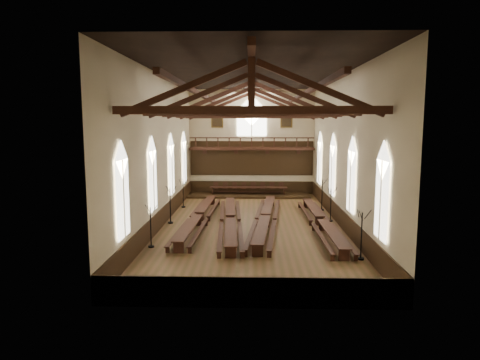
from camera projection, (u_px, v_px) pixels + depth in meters
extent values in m
plane|color=brown|center=(251.00, 225.00, 28.85)|extent=(26.00, 26.00, 0.00)
plane|color=beige|center=(252.00, 142.00, 41.05)|extent=(12.00, 0.00, 12.00)
plane|color=beige|center=(251.00, 176.00, 15.30)|extent=(12.00, 0.00, 12.00)
plane|color=beige|center=(161.00, 151.00, 28.34)|extent=(0.00, 26.00, 26.00)
plane|color=beige|center=(343.00, 151.00, 28.01)|extent=(0.00, 26.00, 26.00)
plane|color=black|center=(252.00, 74.00, 27.50)|extent=(26.00, 26.00, 0.00)
cube|color=black|center=(251.00, 187.00, 41.60)|extent=(11.90, 0.08, 1.20)
cube|color=black|center=(251.00, 292.00, 15.93)|extent=(11.90, 0.08, 1.20)
cube|color=black|center=(163.00, 216.00, 28.93)|extent=(0.08, 25.90, 1.20)
cube|color=black|center=(340.00, 217.00, 28.60)|extent=(0.08, 25.90, 1.20)
cube|color=white|center=(123.00, 199.00, 19.64)|extent=(0.05, 1.80, 3.60)
cube|color=white|center=(121.00, 160.00, 19.39)|extent=(0.05, 1.80, 1.80)
cylinder|color=beige|center=(124.00, 199.00, 19.64)|extent=(0.08, 0.08, 3.60)
cube|color=white|center=(153.00, 181.00, 25.58)|extent=(0.05, 1.80, 3.60)
cube|color=white|center=(152.00, 151.00, 25.34)|extent=(0.05, 1.80, 1.80)
cylinder|color=beige|center=(154.00, 181.00, 25.58)|extent=(0.08, 0.08, 3.60)
cube|color=white|center=(172.00, 170.00, 31.52)|extent=(0.05, 1.80, 3.60)
cube|color=white|center=(171.00, 146.00, 31.28)|extent=(0.05, 1.80, 1.80)
cylinder|color=beige|center=(172.00, 170.00, 31.52)|extent=(0.08, 0.08, 3.60)
cube|color=white|center=(184.00, 162.00, 37.47)|extent=(0.05, 1.80, 3.60)
cube|color=white|center=(184.00, 142.00, 37.22)|extent=(0.05, 1.80, 1.80)
cylinder|color=beige|center=(185.00, 162.00, 37.47)|extent=(0.08, 0.08, 3.60)
cube|color=white|center=(382.00, 200.00, 19.31)|extent=(0.05, 1.80, 3.60)
cube|color=white|center=(383.00, 161.00, 19.07)|extent=(0.05, 1.80, 1.80)
cylinder|color=beige|center=(381.00, 200.00, 19.31)|extent=(0.08, 0.08, 3.60)
cube|color=white|center=(351.00, 182.00, 25.25)|extent=(0.05, 1.80, 3.60)
cube|color=white|center=(352.00, 151.00, 25.01)|extent=(0.05, 1.80, 1.80)
cylinder|color=beige|center=(350.00, 182.00, 25.26)|extent=(0.08, 0.08, 3.60)
cube|color=white|center=(332.00, 170.00, 31.20)|extent=(0.05, 1.80, 3.60)
cube|color=white|center=(333.00, 146.00, 30.96)|extent=(0.05, 1.80, 1.80)
cylinder|color=beige|center=(332.00, 170.00, 31.20)|extent=(0.08, 0.08, 3.60)
cube|color=white|center=(319.00, 163.00, 37.14)|extent=(0.05, 1.80, 3.60)
cube|color=white|center=(320.00, 142.00, 36.90)|extent=(0.05, 1.80, 1.80)
cylinder|color=beige|center=(319.00, 163.00, 37.14)|extent=(0.08, 0.08, 3.60)
cube|color=white|center=(252.00, 123.00, 40.71)|extent=(2.80, 0.05, 2.40)
cube|color=white|center=(252.00, 110.00, 40.55)|extent=(2.80, 0.05, 2.80)
cylinder|color=beige|center=(252.00, 123.00, 40.67)|extent=(0.10, 0.10, 2.40)
cube|color=#3E1E13|center=(252.00, 149.00, 40.49)|extent=(11.80, 1.20, 0.20)
cube|color=black|center=(252.00, 158.00, 41.20)|extent=(11.80, 0.10, 3.30)
cube|color=#3E1E13|center=(252.00, 138.00, 39.81)|extent=(11.60, 0.12, 0.10)
cube|color=#3E1E13|center=(252.00, 147.00, 39.93)|extent=(11.60, 0.12, 0.10)
cube|color=#3E1E13|center=(205.00, 151.00, 41.04)|extent=(0.35, 0.40, 0.50)
cube|color=#3E1E13|center=(236.00, 151.00, 40.96)|extent=(0.35, 0.40, 0.50)
cube|color=#3E1E13|center=(267.00, 151.00, 40.88)|extent=(0.35, 0.40, 0.50)
cube|color=#3E1E13|center=(299.00, 151.00, 40.79)|extent=(0.35, 0.40, 0.50)
cube|color=brown|center=(217.00, 120.00, 40.77)|extent=(1.15, 0.06, 1.45)
cube|color=black|center=(217.00, 120.00, 40.73)|extent=(0.95, 0.04, 1.25)
cube|color=brown|center=(286.00, 120.00, 40.59)|extent=(1.15, 0.06, 1.45)
cube|color=black|center=(286.00, 120.00, 40.55)|extent=(0.95, 0.04, 1.25)
cube|color=#3E1E13|center=(251.00, 110.00, 17.95)|extent=(11.70, 0.35, 0.35)
cube|color=#3E1E13|center=(252.00, 79.00, 17.77)|extent=(0.30, 0.30, 2.40)
cube|color=#3E1E13|center=(183.00, 88.00, 17.90)|extent=(5.44, 0.26, 2.40)
cube|color=#3E1E13|center=(321.00, 88.00, 17.75)|extent=(5.44, 0.26, 2.40)
cube|color=#3E1E13|center=(252.00, 113.00, 22.90)|extent=(11.70, 0.35, 0.35)
cube|color=#3E1E13|center=(252.00, 88.00, 22.72)|extent=(0.30, 0.30, 2.40)
cube|color=#3E1E13|center=(198.00, 96.00, 22.86)|extent=(5.44, 0.26, 2.40)
cube|color=#3E1E13|center=(306.00, 96.00, 22.70)|extent=(5.44, 0.26, 2.40)
cube|color=#3E1E13|center=(252.00, 114.00, 27.85)|extent=(11.70, 0.35, 0.35)
cube|color=#3E1E13|center=(252.00, 94.00, 27.68)|extent=(0.30, 0.30, 2.40)
cube|color=#3E1E13|center=(207.00, 100.00, 27.81)|extent=(5.44, 0.26, 2.40)
cube|color=#3E1E13|center=(296.00, 100.00, 27.65)|extent=(5.44, 0.26, 2.40)
cube|color=#3E1E13|center=(252.00, 116.00, 32.80)|extent=(11.70, 0.35, 0.35)
cube|color=#3E1E13|center=(252.00, 98.00, 32.63)|extent=(0.30, 0.30, 2.40)
cube|color=#3E1E13|center=(214.00, 104.00, 32.76)|extent=(5.44, 0.26, 2.40)
cube|color=#3E1E13|center=(289.00, 104.00, 32.60)|extent=(5.44, 0.26, 2.40)
cube|color=#3E1E13|center=(252.00, 116.00, 37.76)|extent=(11.70, 0.35, 0.35)
cube|color=#3E1E13|center=(252.00, 102.00, 37.58)|extent=(0.30, 0.30, 2.40)
cube|color=#3E1E13|center=(219.00, 106.00, 37.72)|extent=(5.44, 0.26, 2.40)
cube|color=#3E1E13|center=(284.00, 106.00, 37.56)|extent=(5.44, 0.26, 2.40)
cube|color=#3E1E13|center=(200.00, 94.00, 27.77)|extent=(0.25, 25.70, 0.25)
cube|color=#3E1E13|center=(304.00, 94.00, 27.58)|extent=(0.25, 25.70, 0.25)
cube|color=#3E1E13|center=(252.00, 78.00, 27.54)|extent=(0.30, 25.70, 0.30)
cube|color=#3E1E13|center=(191.00, 227.00, 25.58)|extent=(0.90, 6.72, 0.08)
cube|color=#3E1E13|center=(183.00, 247.00, 22.65)|extent=(0.57, 0.10, 0.64)
cube|color=#3E1E13|center=(198.00, 221.00, 28.62)|extent=(0.57, 0.10, 0.64)
cube|color=#3E1E13|center=(191.00, 234.00, 25.64)|extent=(0.28, 5.93, 0.08)
cube|color=#3E1E13|center=(181.00, 231.00, 25.66)|extent=(0.50, 6.70, 0.06)
cube|color=#3E1E13|center=(172.00, 250.00, 22.65)|extent=(0.22, 0.07, 0.37)
cube|color=#3E1E13|center=(189.00, 223.00, 28.72)|extent=(0.22, 0.07, 0.37)
cube|color=#3E1E13|center=(201.00, 231.00, 25.58)|extent=(0.50, 6.70, 0.06)
cube|color=#3E1E13|center=(194.00, 250.00, 22.58)|extent=(0.22, 0.07, 0.37)
cube|color=#3E1E13|center=(206.00, 223.00, 28.65)|extent=(0.22, 0.07, 0.37)
cube|color=#3E1E13|center=(205.00, 204.00, 32.91)|extent=(0.90, 6.72, 0.08)
cube|color=#3E1E13|center=(200.00, 217.00, 29.98)|extent=(0.57, 0.10, 0.64)
cube|color=#3E1E13|center=(209.00, 201.00, 35.95)|extent=(0.57, 0.10, 0.64)
cube|color=#3E1E13|center=(205.00, 209.00, 32.97)|extent=(0.28, 5.93, 0.08)
cube|color=#3E1E13|center=(197.00, 207.00, 32.99)|extent=(0.50, 6.70, 0.06)
cube|color=#3E1E13|center=(192.00, 219.00, 29.98)|extent=(0.22, 0.07, 0.37)
cube|color=#3E1E13|center=(202.00, 202.00, 36.05)|extent=(0.22, 0.07, 0.37)
cube|color=#3E1E13|center=(212.00, 207.00, 32.91)|extent=(0.50, 6.70, 0.06)
cube|color=#3E1E13|center=(208.00, 219.00, 29.91)|extent=(0.22, 0.07, 0.37)
cube|color=#3E1E13|center=(216.00, 202.00, 35.98)|extent=(0.22, 0.07, 0.37)
cube|color=#3E1E13|center=(227.00, 231.00, 24.71)|extent=(1.01, 6.65, 0.08)
cube|color=#3E1E13|center=(224.00, 252.00, 21.81)|extent=(0.57, 0.11, 0.63)
cube|color=#3E1E13|center=(230.00, 224.00, 27.71)|extent=(0.57, 0.11, 0.63)
cube|color=#3E1E13|center=(227.00, 238.00, 24.77)|extent=(0.38, 5.86, 0.08)
cube|color=#3E1E13|center=(217.00, 235.00, 24.73)|extent=(0.61, 6.63, 0.06)
cube|color=#3E1E13|center=(212.00, 255.00, 21.76)|extent=(0.22, 0.08, 0.37)
cube|color=#3E1E13|center=(221.00, 226.00, 27.76)|extent=(0.22, 0.08, 0.37)
cube|color=#3E1E13|center=(237.00, 235.00, 24.76)|extent=(0.61, 6.63, 0.06)
cube|color=#3E1E13|center=(235.00, 255.00, 21.79)|extent=(0.22, 0.08, 0.37)
cube|color=#3E1E13|center=(239.00, 226.00, 27.79)|extent=(0.22, 0.08, 0.37)
cube|color=#3E1E13|center=(233.00, 206.00, 32.04)|extent=(1.01, 6.65, 0.08)
cube|color=#3E1E13|center=(231.00, 219.00, 29.14)|extent=(0.57, 0.11, 0.63)
cube|color=#3E1E13|center=(234.00, 203.00, 35.04)|extent=(0.57, 0.11, 0.63)
cube|color=#3E1E13|center=(233.00, 212.00, 32.10)|extent=(0.38, 5.86, 0.08)
cube|color=#3E1E13|center=(225.00, 209.00, 32.06)|extent=(0.61, 6.63, 0.06)
cube|color=#3E1E13|center=(222.00, 222.00, 29.09)|extent=(0.22, 0.08, 0.37)
cube|color=#3E1E13|center=(227.00, 205.00, 35.09)|extent=(0.22, 0.08, 0.37)
cube|color=#3E1E13|center=(240.00, 209.00, 32.09)|extent=(0.61, 6.63, 0.06)
cube|color=#3E1E13|center=(239.00, 221.00, 29.12)|extent=(0.22, 0.08, 0.37)
cube|color=#3E1E13|center=(241.00, 204.00, 35.12)|extent=(0.22, 0.08, 0.37)
cube|color=#3E1E13|center=(268.00, 229.00, 25.03)|extent=(1.33, 6.99, 0.08)
cube|color=#3E1E13|center=(270.00, 251.00, 21.98)|extent=(0.60, 0.13, 0.67)
cube|color=#3E1E13|center=(266.00, 222.00, 28.18)|extent=(0.60, 0.13, 0.67)
cube|color=#3E1E13|center=(268.00, 236.00, 25.09)|extent=(0.64, 6.14, 0.08)
cube|color=#3E1E13|center=(257.00, 233.00, 25.14)|extent=(0.91, 6.95, 0.06)
cube|color=#3E1E13|center=(258.00, 253.00, 22.02)|extent=(0.23, 0.09, 0.39)
cube|color=#3E1E13|center=(257.00, 224.00, 28.32)|extent=(0.23, 0.09, 0.39)
cube|color=#3E1E13|center=(278.00, 234.00, 25.00)|extent=(0.91, 6.95, 0.06)
cube|color=#3E1E13|center=(282.00, 254.00, 21.88)|extent=(0.23, 0.09, 0.39)
cube|color=#3E1E13|center=(275.00, 225.00, 28.17)|extent=(0.23, 0.09, 0.39)
cube|color=#3E1E13|center=(264.00, 205.00, 32.36)|extent=(1.33, 6.99, 0.08)
cube|color=#3E1E13|center=(266.00, 219.00, 29.31)|extent=(0.60, 0.13, 0.67)
cube|color=#3E1E13|center=(263.00, 202.00, 35.51)|extent=(0.60, 0.13, 0.67)
cube|color=#3E1E13|center=(264.00, 210.00, 32.42)|extent=(0.64, 6.14, 0.08)
cube|color=#3E1E13|center=(256.00, 208.00, 32.47)|extent=(0.91, 6.95, 0.06)
cube|color=#3E1E13|center=(257.00, 221.00, 29.35)|extent=(0.23, 0.09, 0.39)
cube|color=#3E1E13|center=(256.00, 203.00, 35.65)|extent=(0.23, 0.09, 0.39)
cube|color=#3E1E13|center=(272.00, 208.00, 32.33)|extent=(0.91, 6.95, 0.06)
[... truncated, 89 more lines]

